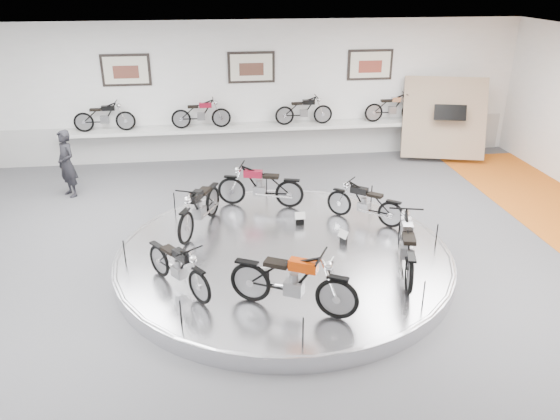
{
  "coord_description": "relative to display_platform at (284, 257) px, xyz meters",
  "views": [
    {
      "loc": [
        -1.32,
        -8.9,
        5.25
      ],
      "look_at": [
        -0.03,
        0.6,
        1.02
      ],
      "focal_mm": 35.0,
      "sensor_mm": 36.0,
      "label": 1
    }
  ],
  "objects": [
    {
      "name": "ceiling",
      "position": [
        0.0,
        -0.3,
        3.85
      ],
      "size": [
        16.0,
        16.0,
        0.0
      ],
      "primitive_type": "plane",
      "rotation": [
        3.14,
        0.0,
        0.0
      ],
      "color": "white",
      "rests_on": "wall_back"
    },
    {
      "name": "display_platform",
      "position": [
        0.0,
        0.0,
        0.0
      ],
      "size": [
        6.4,
        6.4,
        0.3
      ],
      "primitive_type": "cylinder",
      "color": "silver",
      "rests_on": "floor"
    },
    {
      "name": "bike_f",
      "position": [
        2.02,
        -1.06,
        0.67
      ],
      "size": [
        1.05,
        1.88,
        1.05
      ],
      "primitive_type": null,
      "rotation": [
        0.0,
        0.0,
        7.6
      ],
      "color": "#A4A3A8",
      "rests_on": "display_platform"
    },
    {
      "name": "bike_b",
      "position": [
        -0.22,
        2.22,
        0.64
      ],
      "size": [
        1.77,
        1.02,
        0.99
      ],
      "primitive_type": null,
      "rotation": [
        0.0,
        0.0,
        2.87
      ],
      "color": "maroon",
      "rests_on": "display_platform"
    },
    {
      "name": "floor",
      "position": [
        0.0,
        -0.3,
        -0.15
      ],
      "size": [
        16.0,
        16.0,
        0.0
      ],
      "primitive_type": "plane",
      "color": "#4D4D50",
      "rests_on": "ground"
    },
    {
      "name": "bike_e",
      "position": [
        -0.14,
        -1.99,
        0.68
      ],
      "size": [
        1.89,
        1.39,
        1.06
      ],
      "primitive_type": null,
      "rotation": [
        0.0,
        0.0,
        5.81
      ],
      "color": "#BB3504",
      "rests_on": "display_platform"
    },
    {
      "name": "display_panel",
      "position": [
        5.6,
        5.8,
        1.1
      ],
      "size": [
        2.56,
        1.52,
        2.3
      ],
      "primitive_type": "cube",
      "rotation": [
        -0.35,
        0.0,
        -0.26
      ],
      "color": "#977763",
      "rests_on": "floor"
    },
    {
      "name": "bike_d",
      "position": [
        -1.94,
        -1.12,
        0.59
      ],
      "size": [
        1.31,
        1.52,
        0.88
      ],
      "primitive_type": null,
      "rotation": [
        0.0,
        0.0,
        5.34
      ],
      "color": "black",
      "rests_on": "display_platform"
    },
    {
      "name": "poster_right",
      "position": [
        3.5,
        6.66,
        2.55
      ],
      "size": [
        1.35,
        0.06,
        0.88
      ],
      "primitive_type": "cube",
      "color": "beige",
      "rests_on": "wall_back"
    },
    {
      "name": "platform_rim",
      "position": [
        0.0,
        0.0,
        0.12
      ],
      "size": [
        6.4,
        6.4,
        0.1
      ],
      "primitive_type": "torus",
      "color": "#B2B2BA",
      "rests_on": "display_platform"
    },
    {
      "name": "shelf_bike_a",
      "position": [
        -4.2,
        6.4,
        1.27
      ],
      "size": [
        1.22,
        0.43,
        0.73
      ],
      "primitive_type": null,
      "color": "black",
      "rests_on": "shelf"
    },
    {
      "name": "wall_back",
      "position": [
        0.0,
        6.7,
        1.85
      ],
      "size": [
        16.0,
        0.0,
        16.0
      ],
      "primitive_type": "plane",
      "rotation": [
        1.57,
        0.0,
        0.0
      ],
      "color": "white",
      "rests_on": "floor"
    },
    {
      "name": "shelf_bike_c",
      "position": [
        1.5,
        6.4,
        1.27
      ],
      "size": [
        1.22,
        0.43,
        0.73
      ],
      "primitive_type": null,
      "color": "black",
      "rests_on": "shelf"
    },
    {
      "name": "visitor",
      "position": [
        -4.85,
        4.23,
        0.7
      ],
      "size": [
        0.71,
        0.74,
        1.7
      ],
      "primitive_type": "imported",
      "rotation": [
        0.0,
        0.0,
        -0.89
      ],
      "color": "black",
      "rests_on": "floor"
    },
    {
      "name": "bike_c",
      "position": [
        -1.58,
        1.18,
        0.66
      ],
      "size": [
        1.25,
        1.83,
        1.02
      ],
      "primitive_type": null,
      "rotation": [
        0.0,
        0.0,
        4.3
      ],
      "color": "black",
      "rests_on": "display_platform"
    },
    {
      "name": "shelf",
      "position": [
        0.0,
        6.4,
        0.85
      ],
      "size": [
        11.0,
        0.55,
        0.1
      ],
      "primitive_type": "cube",
      "color": "silver",
      "rests_on": "wall_back"
    },
    {
      "name": "poster_left",
      "position": [
        -3.5,
        6.66,
        2.55
      ],
      "size": [
        1.35,
        0.06,
        0.88
      ],
      "primitive_type": "cube",
      "color": "beige",
      "rests_on": "wall_back"
    },
    {
      "name": "shelf_bike_d",
      "position": [
        4.2,
        6.4,
        1.27
      ],
      "size": [
        1.22,
        0.43,
        0.73
      ],
      "primitive_type": null,
      "color": "#A4A3A8",
      "rests_on": "shelf"
    },
    {
      "name": "poster_center",
      "position": [
        0.0,
        6.66,
        2.55
      ],
      "size": [
        1.35,
        0.06,
        0.88
      ],
      "primitive_type": "cube",
      "color": "beige",
      "rests_on": "wall_back"
    },
    {
      "name": "bike_a",
      "position": [
        1.89,
        1.1,
        0.59
      ],
      "size": [
        1.49,
        1.34,
        0.87
      ],
      "primitive_type": null,
      "rotation": [
        0.0,
        0.0,
        2.47
      ],
      "color": "black",
      "rests_on": "display_platform"
    },
    {
      "name": "dado_band",
      "position": [
        0.0,
        6.68,
        0.4
      ],
      "size": [
        15.68,
        0.04,
        1.1
      ],
      "primitive_type": "cube",
      "color": "#BCBCBA",
      "rests_on": "floor"
    },
    {
      "name": "shelf_bike_b",
      "position": [
        -1.5,
        6.4,
        1.27
      ],
      "size": [
        1.22,
        0.43,
        0.73
      ],
      "primitive_type": null,
      "color": "maroon",
      "rests_on": "shelf"
    }
  ]
}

